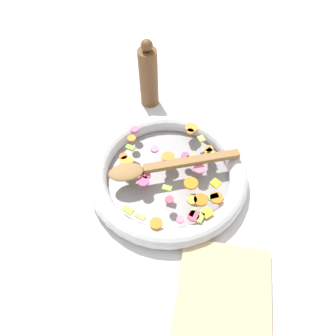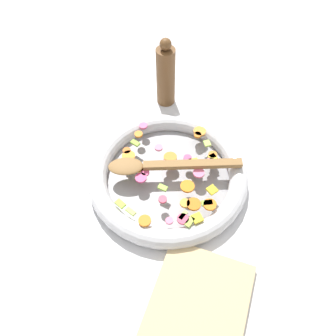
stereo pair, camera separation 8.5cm
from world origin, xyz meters
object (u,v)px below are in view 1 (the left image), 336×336
at_px(skillet, 168,174).
at_px(wooden_spoon, 161,166).
at_px(cutting_board, 223,295).
at_px(pepper_mill, 149,77).

distance_m(skillet, wooden_spoon, 0.04).
distance_m(wooden_spoon, cutting_board, 0.34).
bearing_deg(pepper_mill, skillet, 20.61).
xyz_separation_m(wooden_spoon, cutting_board, (0.28, 0.19, -0.05)).
bearing_deg(cutting_board, skillet, -149.30).
height_order(pepper_mill, cutting_board, pepper_mill).
bearing_deg(wooden_spoon, pepper_mill, -162.67).
distance_m(wooden_spoon, pepper_mill, 0.31).
relative_size(skillet, cutting_board, 1.85).
bearing_deg(cutting_board, wooden_spoon, -146.29).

